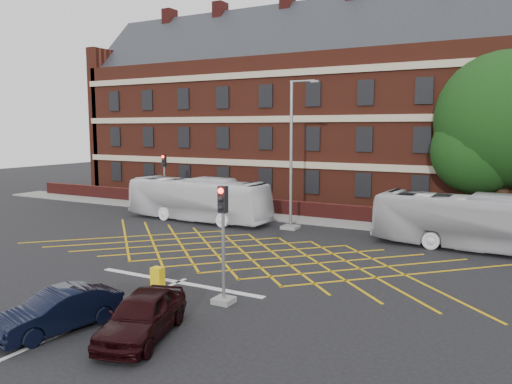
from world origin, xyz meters
The scene contains 17 objects.
ground centered at (0.00, 0.00, 0.00)m, with size 120.00×120.00×0.00m, color black.
victorian_building centered at (0.25, 22.00, 7.84)m, with size 51.00×12.17×20.40m.
boundary_wall centered at (0.00, 13.00, 0.55)m, with size 56.00×0.50×1.10m, color #4B1614.
far_pavement centered at (0.00, 12.00, 0.06)m, with size 60.00×3.00×0.12m, color slate.
box_junction_hatching centered at (0.00, 2.00, 0.01)m, with size 11.50×0.12×0.02m, color #CC990C.
stop_line centered at (0.00, -3.50, 0.01)m, with size 8.00×0.30×0.02m, color silver.
centre_line centered at (0.00, -10.00, 0.01)m, with size 0.15×14.00×0.02m, color silver.
bus_left centered at (-7.25, 8.26, 1.48)m, with size 2.49×10.63×2.96m, color white.
bus_right centered at (10.30, 8.25, 1.47)m, with size 2.47×10.57×2.94m, color silver.
car_navy centered at (-0.25, -9.23, 0.65)m, with size 1.37×3.93×1.30m, color black.
car_maroon centered at (2.39, -8.37, 0.70)m, with size 1.66×4.11×1.40m, color black.
deciduous_tree centered at (10.94, 15.86, 6.23)m, with size 8.62×8.62×11.13m.
traffic_light_near centered at (2.97, -4.70, 1.76)m, with size 0.70×0.70×4.27m.
traffic_light_far centered at (-12.28, 11.01, 1.76)m, with size 0.70×0.70×4.27m.
street_lamp centered at (-0.45, 8.75, 3.17)m, with size 2.25×1.00×9.16m.
direction_signs centered at (-12.14, 11.13, 1.38)m, with size 1.10×0.16×2.20m.
utility_cabinet centered at (-0.33, -4.38, 0.40)m, with size 0.47×0.36×0.81m, color yellow.
Camera 1 is at (12.28, -19.43, 6.29)m, focal length 35.00 mm.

